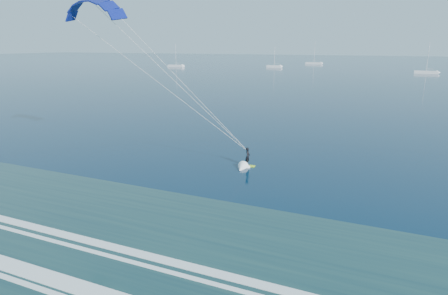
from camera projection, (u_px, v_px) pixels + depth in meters
kitesurfer_rig at (171, 78)px, 38.02m from camera, size 18.35×8.02×17.23m
sailboat_0 at (176, 66)px, 213.64m from camera, size 9.04×2.40×12.25m
sailboat_1 at (274, 66)px, 208.49m from camera, size 7.91×2.40×10.97m
sailboat_2 at (314, 63)px, 243.41m from camera, size 9.94×2.40×13.23m
sailboat_3 at (426, 72)px, 165.28m from camera, size 9.15×2.40×12.64m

